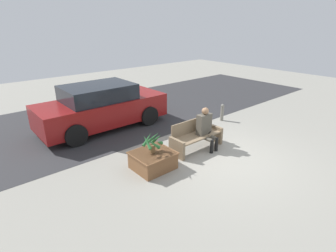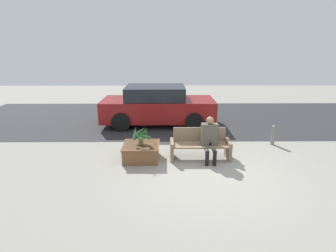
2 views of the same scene
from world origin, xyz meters
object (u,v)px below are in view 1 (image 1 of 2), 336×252
object	(u,v)px
person_seated	(206,127)
planter_box	(153,160)
parked_car	(102,107)
bollard_post	(222,112)
potted_plant	(153,142)
bench	(195,136)

from	to	relation	value
person_seated	planter_box	world-z (taller)	person_seated
parked_car	bollard_post	distance (m)	4.50
planter_box	potted_plant	world-z (taller)	potted_plant
planter_box	bollard_post	xyz separation A→B (m)	(4.20, 1.13, 0.10)
parked_car	bollard_post	size ratio (longest dim) A/B	6.79
person_seated	planter_box	xyz separation A→B (m)	(-1.92, 0.06, -0.45)
potted_plant	bollard_post	world-z (taller)	potted_plant
person_seated	potted_plant	size ratio (longest dim) A/B	2.24
bench	planter_box	world-z (taller)	bench
bench	bollard_post	size ratio (longest dim) A/B	2.59
bench	parked_car	world-z (taller)	parked_car
bollard_post	bench	bearing A→B (deg)	-158.06
parked_car	bollard_post	xyz separation A→B (m)	(3.83, -2.33, -0.43)
parked_car	planter_box	bearing A→B (deg)	-96.19
potted_plant	bollard_post	size ratio (longest dim) A/B	0.86
person_seated	potted_plant	bearing A→B (deg)	178.02
planter_box	bollard_post	world-z (taller)	bollard_post
potted_plant	bench	bearing A→B (deg)	3.71
planter_box	parked_car	bearing A→B (deg)	83.81
person_seated	parked_car	bearing A→B (deg)	113.67
bench	planter_box	bearing A→B (deg)	-176.25
planter_box	bollard_post	distance (m)	4.35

